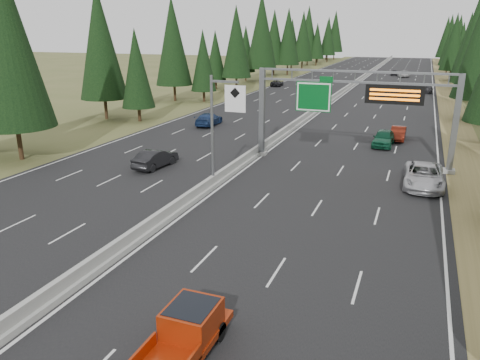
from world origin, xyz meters
The scene contains 18 objects.
road centered at (0.00, 80.00, 0.04)m, with size 32.00×260.00×0.08m, color black.
shoulder_right centered at (17.80, 80.00, 0.03)m, with size 3.60×260.00×0.06m, color olive.
shoulder_left centered at (-17.80, 80.00, 0.03)m, with size 3.60×260.00×0.06m, color #4A5326.
median_barrier centered at (0.00, 80.00, 0.41)m, with size 0.70×260.00×0.85m.
sign_gantry centered at (8.92, 34.88, 5.27)m, with size 16.75×0.98×7.80m.
hov_sign_pole centered at (0.58, 24.97, 4.72)m, with size 2.80×0.50×8.00m.
tree_row_left centered at (-21.73, 74.51, 9.35)m, with size 12.31×239.13×18.80m.
silver_minivan centered at (14.29, 30.53, 0.90)m, with size 2.73×5.93×1.65m, color #B7B6BB.
red_pickup centered at (6.75, 7.81, 0.99)m, with size 1.80×5.05×1.64m.
car_ahead_green centered at (10.46, 42.64, 0.87)m, with size 1.87×4.66×1.59m, color #135336.
car_ahead_dkred centered at (11.66, 46.03, 0.76)m, with size 1.44×4.12×1.36m, color maroon.
car_ahead_dkgrey centered at (14.37, 88.63, 0.76)m, with size 1.91×4.69×1.36m, color black.
car_ahead_white centered at (8.97, 119.52, 0.84)m, with size 2.54×5.50×1.53m, color #B5B5B5.
car_ahead_far centered at (6.35, 122.85, 0.75)m, with size 1.58×3.94×1.34m, color black.
car_onc_near centered at (-6.58, 27.97, 0.83)m, with size 1.59×4.55×1.50m, color black.
car_onc_blue centered at (-10.04, 46.05, 0.82)m, with size 2.08×5.11×1.48m, color navy.
car_onc_white centered at (-1.50, 64.03, 0.82)m, with size 1.75×4.35×1.48m, color silver.
car_onc_far centered at (-14.50, 89.14, 0.72)m, with size 2.11×4.57×1.27m, color black.
Camera 1 is at (13.49, -4.52, 10.96)m, focal length 35.00 mm.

